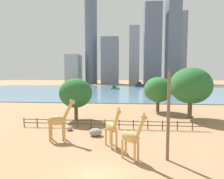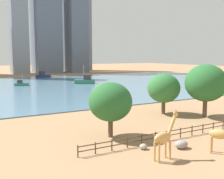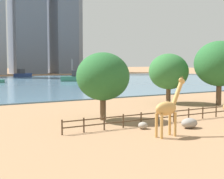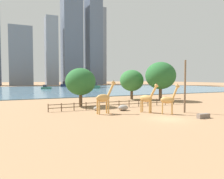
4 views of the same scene
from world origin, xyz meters
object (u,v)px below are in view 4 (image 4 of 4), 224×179
feeding_trough (203,116)px  tree_left_large (132,81)px  tree_center_broad (81,82)px  boat_tug (93,86)px  giraffe_companion (104,98)px  boat_sailboat (46,87)px  boulder_by_pole (96,109)px  tree_right_tall (161,76)px  giraffe_young (147,98)px  boulder_near_fence (123,108)px  boat_ferry (66,85)px  giraffe_tall (168,100)px  utility_pole (185,86)px

feeding_trough → tree_left_large: 26.63m
tree_center_broad → boat_tug: tree_center_broad is taller
giraffe_companion → boat_sailboat: 75.38m
boulder_by_pole → tree_right_tall: 21.45m
giraffe_young → feeding_trough: 8.32m
boulder_near_fence → tree_left_large: 19.22m
giraffe_companion → giraffe_young: (6.37, -1.62, -0.20)m
boulder_by_pole → feeding_trough: boulder_by_pole is taller
boat_ferry → giraffe_young: bearing=-121.2°
tree_right_tall → boat_sailboat: bearing=105.2°
giraffe_companion → giraffe_young: bearing=-20.3°
giraffe_young → feeding_trough: size_ratio=2.52×
tree_center_broad → tree_right_tall: tree_right_tall is taller
tree_center_broad → giraffe_tall: bearing=-56.6°
boat_ferry → boat_tug: boat_tug is taller
giraffe_companion → boulder_near_fence: giraffe_companion is taller
boulder_by_pole → boat_tug: size_ratio=0.12×
giraffe_young → tree_right_tall: 18.96m
boulder_by_pole → boat_ferry: (17.73, 102.15, 0.90)m
boulder_near_fence → boat_tug: size_ratio=0.22×
boulder_near_fence → boat_ferry: boat_ferry is taller
giraffe_young → tree_center_broad: size_ratio=0.64×
tree_center_broad → boat_ferry: bearing=79.1°
giraffe_companion → boat_ferry: 107.23m
boat_ferry → boat_tug: bearing=-105.7°
giraffe_tall → tree_center_broad: size_ratio=0.63×
boat_sailboat → giraffe_young: bearing=-65.5°
tree_left_large → boat_sailboat: (-12.65, 58.00, -3.75)m
boat_sailboat → giraffe_companion: bearing=-70.2°
giraffe_companion → boat_sailboat: size_ratio=1.03×
tree_left_large → tree_center_broad: size_ratio=1.02×
boulder_near_fence → feeding_trough: bearing=-58.3°
giraffe_young → tree_right_tall: (12.69, 13.60, 3.65)m
giraffe_tall → utility_pole: 3.72m
tree_center_broad → boat_tug: 66.37m
boulder_near_fence → tree_left_large: (10.43, 15.60, 4.17)m
boat_tug → giraffe_companion: bearing=100.4°
boat_ferry → boulder_near_fence: bearing=-122.7°
boat_sailboat → boat_tug: size_ratio=0.63×
utility_pole → boat_sailboat: (-9.72, 79.36, -3.09)m
utility_pole → boat_tug: utility_pole is taller
boat_sailboat → boulder_near_fence: bearing=-67.1°
giraffe_tall → boulder_near_fence: (-4.31, 5.91, -1.61)m
boulder_by_pole → boat_tug: boat_tug is taller
utility_pole → boat_ferry: size_ratio=1.10×
giraffe_companion → utility_pole: (11.54, -4.01, 1.63)m
feeding_trough → boulder_by_pole: bearing=130.3°
boulder_near_fence → boat_tug: boat_tug is taller
feeding_trough → boat_tug: (13.05, 79.95, 0.99)m
giraffe_tall → boat_tug: boat_tug is taller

